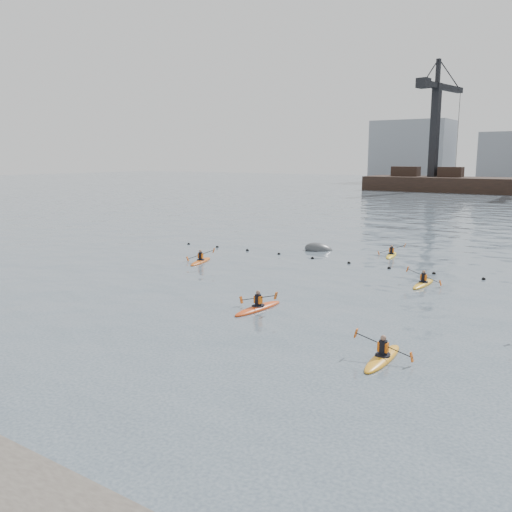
# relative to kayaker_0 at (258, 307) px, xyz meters

# --- Properties ---
(ground) EXTENTS (400.00, 400.00, 0.00)m
(ground) POSITION_rel_kayaker_0_xyz_m (0.80, -9.09, -0.10)
(ground) COLOR #374350
(ground) RESTS_ON ground
(float_line) EXTENTS (33.24, 0.73, 0.24)m
(float_line) POSITION_rel_kayaker_0_xyz_m (0.30, 13.45, -0.07)
(float_line) COLOR black
(float_line) RESTS_ON ground
(kayaker_0) EXTENTS (2.34, 3.48, 1.19)m
(kayaker_0) POSITION_rel_kayaker_0_xyz_m (0.00, 0.00, 0.00)
(kayaker_0) COLOR #D44214
(kayaker_0) RESTS_ON ground
(kayaker_1) EXTENTS (2.29, 3.38, 1.15)m
(kayaker_1) POSITION_rel_kayaker_0_xyz_m (7.58, -3.00, -0.00)
(kayaker_1) COLOR orange
(kayaker_1) RESTS_ON ground
(kayaker_2) EXTENTS (2.16, 3.25, 1.20)m
(kayaker_2) POSITION_rel_kayaker_0_xyz_m (-10.19, 7.81, -0.01)
(kayaker_2) COLOR #C05112
(kayaker_2) RESTS_ON ground
(kayaker_3) EXTENTS (2.13, 3.12, 1.11)m
(kayaker_3) POSITION_rel_kayaker_0_xyz_m (5.14, 9.82, -0.01)
(kayaker_3) COLOR gold
(kayaker_3) RESTS_ON ground
(kayaker_5) EXTENTS (2.07, 3.08, 1.14)m
(kayaker_5) POSITION_rel_kayaker_0_xyz_m (0.22, 17.86, -0.01)
(kayaker_5) COLOR yellow
(kayaker_5) RESTS_ON ground
(mooring_buoy) EXTENTS (2.90, 2.56, 1.65)m
(mooring_buoy) POSITION_rel_kayaker_0_xyz_m (-5.53, 17.08, -0.10)
(mooring_buoy) COLOR #3E4143
(mooring_buoy) RESTS_ON ground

